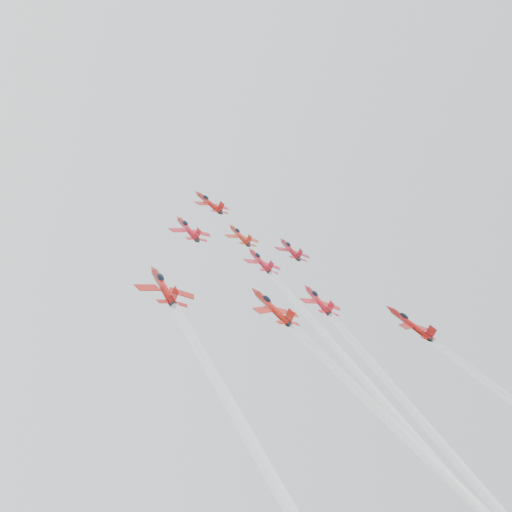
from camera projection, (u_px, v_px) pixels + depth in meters
jet_lead at (209, 202)px, 174.97m from camera, size 9.93×11.95×9.87m
jet_row2_left at (188, 229)px, 148.18m from camera, size 9.55×11.48×9.49m
jet_row2_center at (240, 235)px, 159.06m from camera, size 8.66×10.42×8.61m
jet_row2_right at (290, 249)px, 165.05m from camera, size 9.32×11.20×9.26m
jet_center at (383, 381)px, 114.66m from camera, size 8.80×74.62×62.18m
jet_rear_left at (455, 501)px, 88.52m from camera, size 9.86×83.62×69.68m
jet_rear_right at (480, 453)px, 104.24m from camera, size 9.29×78.79×65.65m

